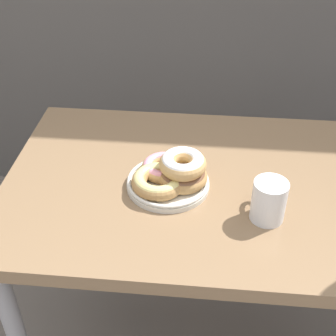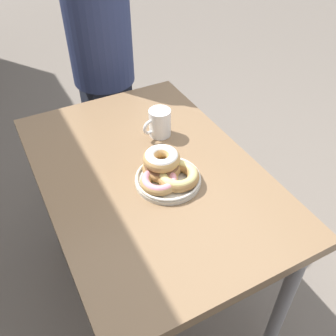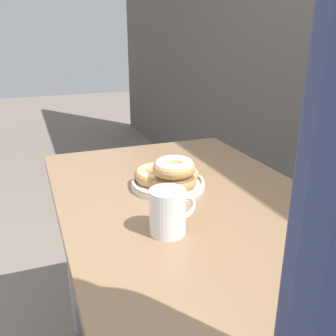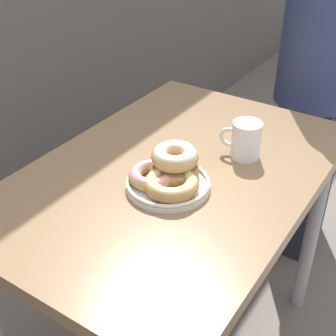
{
  "view_description": "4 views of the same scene",
  "coord_description": "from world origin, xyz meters",
  "views": [
    {
      "loc": [
        0.01,
        -0.8,
        1.55
      ],
      "look_at": [
        -0.08,
        0.14,
        0.84
      ],
      "focal_mm": 50.0,
      "sensor_mm": 36.0,
      "label": 1
    },
    {
      "loc": [
        -0.87,
        0.56,
        1.62
      ],
      "look_at": [
        -0.08,
        0.14,
        0.84
      ],
      "focal_mm": 40.0,
      "sensor_mm": 36.0,
      "label": 2
    },
    {
      "loc": [
        0.86,
        -0.22,
        1.21
      ],
      "look_at": [
        -0.08,
        0.14,
        0.84
      ],
      "focal_mm": 40.0,
      "sensor_mm": 36.0,
      "label": 3
    },
    {
      "loc": [
        -0.9,
        -0.39,
        1.46
      ],
      "look_at": [
        -0.08,
        0.14,
        0.84
      ],
      "focal_mm": 50.0,
      "sensor_mm": 36.0,
      "label": 4
    }
  ],
  "objects": [
    {
      "name": "dining_table",
      "position": [
        0.0,
        0.18,
        0.68
      ],
      "size": [
        1.04,
        0.7,
        0.78
      ],
      "color": "#846647",
      "rests_on": "ground_plane"
    },
    {
      "name": "donut_plate",
      "position": [
        -0.08,
        0.15,
        0.81
      ],
      "size": [
        0.24,
        0.24,
        0.1
      ],
      "color": "silver",
      "rests_on": "dining_table"
    },
    {
      "name": "coffee_mug",
      "position": [
        0.16,
        0.05,
        0.83
      ],
      "size": [
        0.08,
        0.12,
        0.11
      ],
      "color": "white",
      "rests_on": "dining_table"
    }
  ]
}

